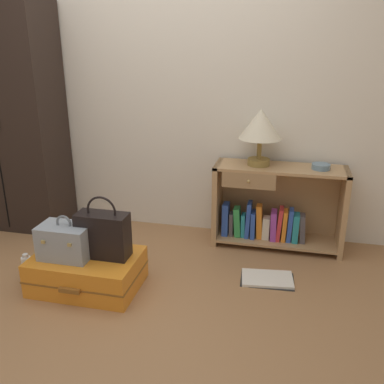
{
  "coord_description": "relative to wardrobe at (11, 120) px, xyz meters",
  "views": [
    {
      "loc": [
        0.97,
        -1.92,
        1.58
      ],
      "look_at": [
        0.32,
        0.85,
        0.55
      ],
      "focal_mm": 39.8,
      "sensor_mm": 36.0,
      "label": 1
    }
  ],
  "objects": [
    {
      "name": "ground_plane",
      "position": [
        1.33,
        -1.2,
        -0.94
      ],
      "size": [
        9.0,
        9.0,
        0.0
      ],
      "primitive_type": "plane",
      "color": "#9E7047"
    },
    {
      "name": "back_wall",
      "position": [
        1.33,
        0.3,
        0.36
      ],
      "size": [
        6.4,
        0.1,
        2.6
      ],
      "primitive_type": "cube",
      "color": "silver",
      "rests_on": "ground_plane"
    },
    {
      "name": "wardrobe",
      "position": [
        0.0,
        0.0,
        0.0
      ],
      "size": [
        0.81,
        0.47,
        1.87
      ],
      "color": "black",
      "rests_on": "ground_plane"
    },
    {
      "name": "bookshelf",
      "position": [
        2.21,
        0.07,
        -0.63
      ],
      "size": [
        1.01,
        0.34,
        0.66
      ],
      "color": "tan",
      "rests_on": "ground_plane"
    },
    {
      "name": "table_lamp",
      "position": [
        2.07,
        0.06,
        0.03
      ],
      "size": [
        0.32,
        0.32,
        0.43
      ],
      "color": "olive",
      "rests_on": "bookshelf"
    },
    {
      "name": "bowl",
      "position": [
        2.54,
        0.06,
        -0.25
      ],
      "size": [
        0.14,
        0.14,
        0.04
      ],
      "primitive_type": "cylinder",
      "color": "slate",
      "rests_on": "bookshelf"
    },
    {
      "name": "suitcase_large",
      "position": [
        1.04,
        -0.86,
        -0.82
      ],
      "size": [
        0.7,
        0.49,
        0.23
      ],
      "color": "orange",
      "rests_on": "ground_plane"
    },
    {
      "name": "train_case",
      "position": [
        0.93,
        -0.9,
        -0.59
      ],
      "size": [
        0.33,
        0.22,
        0.29
      ],
      "color": "#8E99A3",
      "rests_on": "suitcase_large"
    },
    {
      "name": "handbag",
      "position": [
        1.16,
        -0.83,
        -0.55
      ],
      "size": [
        0.34,
        0.15,
        0.42
      ],
      "color": "black",
      "rests_on": "suitcase_large"
    },
    {
      "name": "bottle",
      "position": [
        0.6,
        -0.87,
        -0.85
      ],
      "size": [
        0.06,
        0.06,
        0.2
      ],
      "color": "white",
      "rests_on": "ground_plane"
    },
    {
      "name": "open_book_on_floor",
      "position": [
        2.22,
        -0.5,
        -0.93
      ],
      "size": [
        0.38,
        0.26,
        0.02
      ],
      "color": "white",
      "rests_on": "ground_plane"
    }
  ]
}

